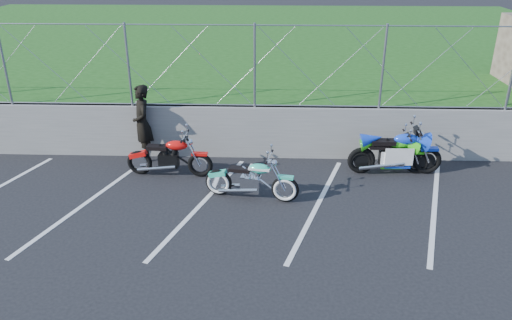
{
  "coord_description": "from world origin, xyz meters",
  "views": [
    {
      "loc": [
        1.45,
        -8.1,
        5.06
      ],
      "look_at": [
        1.11,
        1.3,
        0.87
      ],
      "focal_mm": 35.0,
      "sensor_mm": 36.0,
      "label": 1
    }
  ],
  "objects_px": {
    "naked_orange": "(171,158)",
    "person_standing": "(142,123)",
    "sportbike_blue": "(396,154)",
    "cruiser_turquoise": "(253,181)",
    "sportbike_green": "(391,157)"
  },
  "relations": [
    {
      "from": "naked_orange",
      "to": "person_standing",
      "type": "distance_m",
      "value": 1.32
    },
    {
      "from": "cruiser_turquoise",
      "to": "person_standing",
      "type": "xyz_separation_m",
      "value": [
        -2.76,
        1.95,
        0.55
      ]
    },
    {
      "from": "person_standing",
      "to": "cruiser_turquoise",
      "type": "bearing_deg",
      "value": 30.86
    },
    {
      "from": "sportbike_blue",
      "to": "person_standing",
      "type": "height_order",
      "value": "person_standing"
    },
    {
      "from": "sportbike_green",
      "to": "sportbike_blue",
      "type": "relative_size",
      "value": 0.86
    },
    {
      "from": "naked_orange",
      "to": "cruiser_turquoise",
      "type": "bearing_deg",
      "value": -25.26
    },
    {
      "from": "sportbike_blue",
      "to": "person_standing",
      "type": "xyz_separation_m",
      "value": [
        -6.04,
        0.6,
        0.46
      ]
    },
    {
      "from": "naked_orange",
      "to": "person_standing",
      "type": "relative_size",
      "value": 1.06
    },
    {
      "from": "naked_orange",
      "to": "sportbike_green",
      "type": "distance_m",
      "value": 5.1
    },
    {
      "from": "naked_orange",
      "to": "sportbike_green",
      "type": "height_order",
      "value": "naked_orange"
    },
    {
      "from": "cruiser_turquoise",
      "to": "sportbike_green",
      "type": "xyz_separation_m",
      "value": [
        3.16,
        1.35,
        0.01
      ]
    },
    {
      "from": "naked_orange",
      "to": "person_standing",
      "type": "height_order",
      "value": "person_standing"
    },
    {
      "from": "naked_orange",
      "to": "sportbike_blue",
      "type": "height_order",
      "value": "sportbike_blue"
    },
    {
      "from": "sportbike_green",
      "to": "person_standing",
      "type": "xyz_separation_m",
      "value": [
        -5.91,
        0.6,
        0.53
      ]
    },
    {
      "from": "naked_orange",
      "to": "person_standing",
      "type": "bearing_deg",
      "value": 135.93
    }
  ]
}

